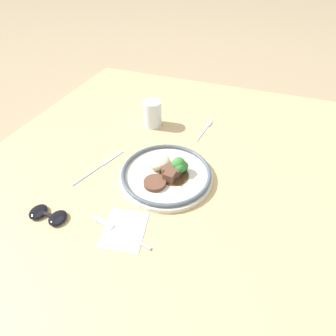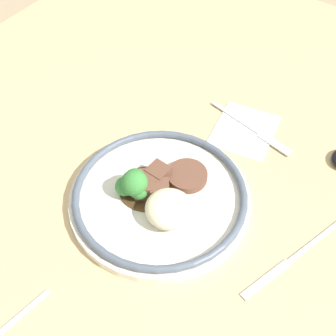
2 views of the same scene
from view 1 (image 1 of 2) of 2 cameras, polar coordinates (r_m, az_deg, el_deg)
ground_plane at (r=0.83m, az=-1.35°, el=-3.25°), size 8.00×8.00×0.00m
dining_table at (r=0.82m, az=-1.36°, el=-2.51°), size 1.42×1.21×0.03m
napkin at (r=0.69m, az=-9.50°, el=-13.07°), size 0.14×0.12×0.00m
plate at (r=0.79m, az=-0.42°, el=-1.18°), size 0.28×0.28×0.07m
juice_glass at (r=1.02m, az=-3.39°, el=11.54°), size 0.07×0.07×0.10m
fork at (r=0.69m, az=-11.49°, el=-12.80°), size 0.05×0.18×0.00m
knife at (r=0.87m, az=-14.40°, el=0.50°), size 0.20×0.07×0.00m
spoon at (r=1.04m, az=8.59°, el=8.99°), size 0.16×0.03×0.01m
sunglasses at (r=0.77m, az=-24.67°, el=-9.24°), size 0.05×0.11×0.02m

